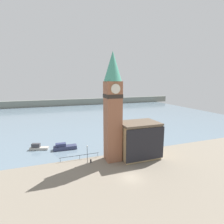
# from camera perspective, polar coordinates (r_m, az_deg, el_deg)

# --- Properties ---
(ground_plane) EXTENTS (160.00, 160.00, 0.00)m
(ground_plane) POSITION_cam_1_polar(r_m,az_deg,el_deg) (37.89, 6.31, -20.52)
(ground_plane) COLOR gray
(water) EXTENTS (160.00, 120.00, 0.00)m
(water) POSITION_cam_1_polar(r_m,az_deg,el_deg) (104.21, -11.29, -0.76)
(water) COLOR slate
(water) RESTS_ON ground_plane
(far_shoreline) EXTENTS (180.00, 3.00, 5.00)m
(far_shoreline) POSITION_cam_1_polar(r_m,az_deg,el_deg) (143.11, -13.71, 3.08)
(far_shoreline) COLOR gray
(far_shoreline) RESTS_ON water
(pier_railing) EXTENTS (9.89, 0.08, 1.09)m
(pier_railing) POSITION_cam_1_polar(r_m,az_deg,el_deg) (45.43, -10.55, -13.86)
(pier_railing) COLOR #232328
(pier_railing) RESTS_ON ground_plane
(clock_tower) EXTENTS (4.16, 4.16, 25.93)m
(clock_tower) POSITION_cam_1_polar(r_m,az_deg,el_deg) (41.10, 0.26, 2.46)
(clock_tower) COLOR #935B42
(clock_tower) RESTS_ON ground_plane
(pier_building) EXTENTS (9.95, 7.20, 9.11)m
(pier_building) POSITION_cam_1_polar(r_m,az_deg,el_deg) (45.33, 8.73, -8.92)
(pier_building) COLOR tan
(pier_building) RESTS_ON ground_plane
(boat_near) EXTENTS (6.51, 2.26, 1.92)m
(boat_near) POSITION_cam_1_polar(r_m,az_deg,el_deg) (52.47, -15.32, -10.97)
(boat_near) COLOR #333856
(boat_near) RESTS_ON water
(boat_far) EXTENTS (5.32, 2.96, 1.78)m
(boat_far) POSITION_cam_1_polar(r_m,az_deg,el_deg) (54.87, -22.94, -10.58)
(boat_far) COLOR #B7B2A8
(boat_far) RESTS_ON water
(mooring_bollard_near) EXTENTS (0.35, 0.35, 0.86)m
(mooring_bollard_near) POSITION_cam_1_polar(r_m,az_deg,el_deg) (43.61, -6.94, -15.51)
(mooring_bollard_near) COLOR black
(mooring_bollard_near) RESTS_ON ground_plane
(lamp_post) EXTENTS (0.32, 0.32, 4.34)m
(lamp_post) POSITION_cam_1_polar(r_m,az_deg,el_deg) (42.51, -8.10, -12.50)
(lamp_post) COLOR black
(lamp_post) RESTS_ON ground_plane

